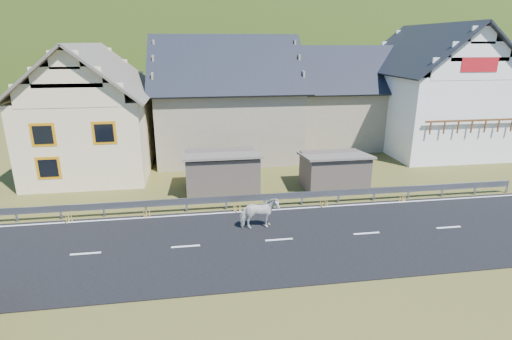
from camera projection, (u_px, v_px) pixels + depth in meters
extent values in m
plane|color=#42451C|center=(279.00, 240.00, 17.30)|extent=(160.00, 160.00, 0.00)
cube|color=black|center=(279.00, 240.00, 17.30)|extent=(60.00, 7.00, 0.04)
cube|color=silver|center=(279.00, 240.00, 17.29)|extent=(60.00, 6.60, 0.01)
cube|color=#93969B|center=(265.00, 197.00, 20.59)|extent=(28.00, 0.08, 0.34)
cube|color=#93969B|center=(16.00, 215.00, 18.97)|extent=(0.10, 0.06, 0.70)
cube|color=#93969B|center=(61.00, 213.00, 19.25)|extent=(0.10, 0.06, 0.70)
cube|color=#93969B|center=(104.00, 210.00, 19.54)|extent=(0.10, 0.06, 0.70)
cube|color=#93969B|center=(146.00, 208.00, 19.82)|extent=(0.10, 0.06, 0.70)
cube|color=#93969B|center=(187.00, 205.00, 20.11)|extent=(0.10, 0.06, 0.70)
cube|color=#93969B|center=(226.00, 203.00, 20.39)|extent=(0.10, 0.06, 0.70)
cube|color=#93969B|center=(265.00, 201.00, 20.68)|extent=(0.10, 0.06, 0.70)
cube|color=#93969B|center=(302.00, 199.00, 20.96)|extent=(0.10, 0.06, 0.70)
cube|color=#93969B|center=(339.00, 197.00, 21.25)|extent=(0.10, 0.06, 0.70)
cube|color=#93969B|center=(374.00, 195.00, 21.53)|extent=(0.10, 0.06, 0.70)
cube|color=#93969B|center=(409.00, 193.00, 21.82)|extent=(0.10, 0.06, 0.70)
cube|color=#93969B|center=(442.00, 191.00, 22.10)|extent=(0.10, 0.06, 0.70)
cube|color=#93969B|center=(475.00, 189.00, 22.39)|extent=(0.10, 0.06, 0.70)
cube|color=#93969B|center=(507.00, 187.00, 22.67)|extent=(0.10, 0.06, 0.70)
cube|color=brown|center=(222.00, 172.00, 22.80)|extent=(4.30, 3.30, 2.40)
cube|color=brown|center=(334.00, 171.00, 23.28)|extent=(3.80, 2.90, 2.20)
cube|color=beige|center=(95.00, 132.00, 26.41)|extent=(7.00, 9.00, 5.00)
cube|color=orange|center=(43.00, 135.00, 21.67)|extent=(1.30, 0.12, 1.30)
cube|color=orange|center=(104.00, 133.00, 22.12)|extent=(1.30, 0.12, 1.30)
cube|color=orange|center=(49.00, 168.00, 22.25)|extent=(1.30, 0.12, 1.30)
cube|color=gray|center=(61.00, 68.00, 26.29)|extent=(0.70, 0.70, 2.40)
cube|color=gray|center=(227.00, 120.00, 30.51)|extent=(10.00, 9.00, 5.00)
cube|color=gray|center=(342.00, 115.00, 33.88)|extent=(9.00, 8.00, 4.60)
cube|color=white|center=(429.00, 111.00, 31.70)|extent=(8.00, 10.00, 6.00)
cube|color=red|center=(480.00, 65.00, 25.80)|extent=(2.60, 0.06, 0.90)
cube|color=brown|center=(473.00, 120.00, 26.69)|extent=(6.80, 0.12, 0.12)
ellipsoid|color=#1F3A10|center=(213.00, 103.00, 193.55)|extent=(440.00, 280.00, 260.00)
ellipsoid|color=black|center=(6.00, 50.00, 111.16)|extent=(76.00, 50.00, 28.00)
imported|color=silver|center=(259.00, 213.00, 18.15)|extent=(0.94, 1.80, 1.47)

